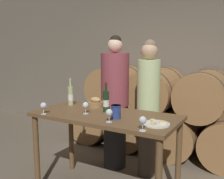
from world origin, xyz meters
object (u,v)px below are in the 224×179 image
at_px(tasting_table, 105,126).
at_px(bread_basket, 95,103).
at_px(blue_crock, 116,111).
at_px(wine_bottle_white, 71,95).
at_px(wine_glass_far_left, 43,106).
at_px(wine_glass_center, 109,113).
at_px(person_left, 115,102).
at_px(wine_glass_left, 86,106).
at_px(wine_bottle_red, 106,101).
at_px(cheese_plate, 156,124).
at_px(wine_glass_right, 143,121).
at_px(person_right, 148,106).

distance_m(tasting_table, bread_basket, 0.41).
bearing_deg(blue_crock, wine_bottle_white, 161.25).
bearing_deg(wine_glass_far_left, wine_glass_center, 6.62).
relative_size(person_left, wine_glass_left, 13.95).
xyz_separation_m(wine_bottle_red, cheese_plate, (0.67, -0.20, -0.11)).
xyz_separation_m(person_left, wine_glass_right, (0.85, -1.02, 0.11)).
bearing_deg(wine_bottle_red, blue_crock, -39.21).
bearing_deg(wine_glass_center, cheese_plate, 18.85).
bearing_deg(bread_basket, wine_glass_left, -74.69).
xyz_separation_m(person_left, person_right, (0.49, 0.00, 0.00)).
distance_m(tasting_table, wine_glass_left, 0.31).
distance_m(blue_crock, cheese_plate, 0.44).
height_order(blue_crock, wine_glass_far_left, blue_crock).
bearing_deg(wine_glass_left, person_left, 95.21).
distance_m(tasting_table, wine_bottle_red, 0.27).
xyz_separation_m(person_right, wine_glass_right, (0.36, -1.03, 0.11)).
height_order(wine_bottle_white, cheese_plate, wine_bottle_white).
bearing_deg(bread_basket, wine_bottle_white, -169.85).
distance_m(person_left, blue_crock, 0.91).
height_order(wine_bottle_red, bread_basket, wine_bottle_red).
xyz_separation_m(person_left, bread_basket, (-0.02, -0.46, 0.07)).
bearing_deg(cheese_plate, person_right, 116.85).
relative_size(bread_basket, wine_glass_left, 1.41).
height_order(wine_bottle_red, wine_glass_left, wine_bottle_red).
relative_size(wine_bottle_white, wine_glass_right, 2.57).
xyz_separation_m(cheese_plate, wine_glass_center, (-0.43, -0.15, 0.08)).
distance_m(person_left, wine_glass_right, 1.33).
xyz_separation_m(blue_crock, wine_glass_center, (0.01, -0.15, 0.02)).
bearing_deg(wine_glass_left, wine_glass_far_left, -147.68).
bearing_deg(blue_crock, cheese_plate, -0.71).
bearing_deg(wine_glass_left, bread_basket, 105.31).
bearing_deg(cheese_plate, wine_bottle_red, 163.72).
relative_size(tasting_table, wine_bottle_red, 4.72).
xyz_separation_m(person_left, wine_bottle_red, (0.22, -0.60, 0.14)).
relative_size(bread_basket, wine_glass_far_left, 1.41).
xyz_separation_m(wine_bottle_white, wine_glass_right, (1.20, -0.51, -0.03)).
distance_m(bread_basket, wine_glass_left, 0.34).
relative_size(wine_bottle_red, cheese_plate, 1.31).
bearing_deg(wine_bottle_red, tasting_table, -64.34).
relative_size(blue_crock, bread_basket, 0.76).
bearing_deg(wine_glass_center, wine_bottle_red, 125.24).
xyz_separation_m(person_right, bread_basket, (-0.50, -0.46, 0.07)).
distance_m(blue_crock, bread_basket, 0.58).
height_order(tasting_table, wine_bottle_white, wine_bottle_white).
bearing_deg(tasting_table, wine_glass_left, -153.98).
distance_m(wine_bottle_white, blue_crock, 0.85).
distance_m(tasting_table, cheese_plate, 0.65).
height_order(person_right, wine_glass_far_left, person_right).
bearing_deg(blue_crock, wine_glass_right, -31.02).
relative_size(wine_glass_far_left, wine_glass_left, 1.00).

